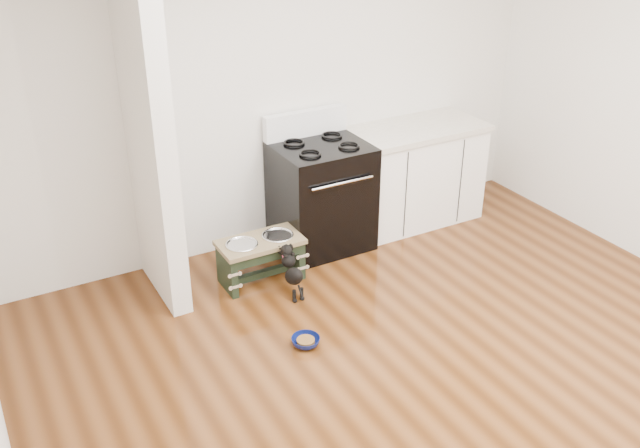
% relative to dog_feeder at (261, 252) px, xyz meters
% --- Properties ---
extents(ground, '(5.00, 5.00, 0.00)m').
position_rel_dog_feeder_xyz_m(ground, '(0.46, -1.86, -0.26)').
color(ground, '#41200B').
rests_on(ground, ground).
extents(room_shell, '(5.00, 5.00, 5.00)m').
position_rel_dog_feeder_xyz_m(room_shell, '(0.46, -1.86, 1.36)').
color(room_shell, silver).
rests_on(room_shell, ground).
extents(partition_wall, '(0.15, 0.80, 2.70)m').
position_rel_dog_feeder_xyz_m(partition_wall, '(-0.71, 0.24, 1.09)').
color(partition_wall, silver).
rests_on(partition_wall, ground).
extents(oven_range, '(0.76, 0.69, 1.14)m').
position_rel_dog_feeder_xyz_m(oven_range, '(0.71, 0.30, 0.22)').
color(oven_range, black).
rests_on(oven_range, ground).
extents(cabinet_run, '(1.24, 0.64, 0.91)m').
position_rel_dog_feeder_xyz_m(cabinet_run, '(1.69, 0.32, 0.19)').
color(cabinet_run, white).
rests_on(cabinet_run, ground).
extents(dog_feeder, '(0.66, 0.35, 0.38)m').
position_rel_dog_feeder_xyz_m(dog_feeder, '(0.00, 0.00, 0.00)').
color(dog_feeder, black).
rests_on(dog_feeder, ground).
extents(puppy, '(0.12, 0.34, 0.40)m').
position_rel_dog_feeder_xyz_m(puppy, '(0.12, -0.30, -0.04)').
color(puppy, black).
rests_on(puppy, ground).
extents(floor_bowl, '(0.25, 0.25, 0.06)m').
position_rel_dog_feeder_xyz_m(floor_bowl, '(-0.10, -0.93, -0.23)').
color(floor_bowl, '#0B144F').
rests_on(floor_bowl, ground).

